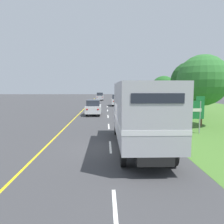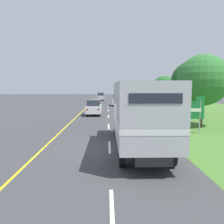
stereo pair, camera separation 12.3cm
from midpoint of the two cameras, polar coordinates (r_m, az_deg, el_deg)
ground_plane at (r=12.39m, az=-0.36°, el=-9.38°), size 200.00×200.00×0.00m
grass_shoulder at (r=34.39m, az=22.56°, el=0.30°), size 20.00×72.57×0.01m
edge_line_yellow at (r=31.66m, az=-7.62°, el=0.25°), size 0.12×72.57×0.01m
centre_dash_nearest at (r=6.53m, az=0.60°, el=-24.67°), size 0.12×2.60×0.01m
centre_dash_near at (r=12.65m, az=-0.38°, el=-9.04°), size 0.12×2.60×0.01m
centre_dash_mid_a at (r=19.09m, az=-0.68°, el=-3.76°), size 0.12×2.60×0.01m
centre_dash_mid_b at (r=25.61m, az=-0.83°, el=-1.15°), size 0.12×2.60×0.01m
centre_dash_far at (r=32.17m, az=-0.92°, el=0.40°), size 0.12×2.60×0.01m
centre_dash_farthest at (r=38.74m, az=-0.98°, el=1.42°), size 0.12×2.60×0.01m
horse_trailer_truck at (r=11.83m, az=7.29°, el=-0.21°), size 2.54×8.72×3.62m
lead_car_white at (r=26.85m, az=-4.63°, el=1.21°), size 1.80×4.03×1.88m
lead_car_white_ahead at (r=40.57m, az=1.44°, el=3.10°), size 1.80×4.25×2.06m
lead_car_silver_ahead at (r=57.60m, az=-2.86°, el=4.07°), size 1.80×3.83×2.06m
highway_sign at (r=16.95m, az=20.18°, el=0.32°), size 1.97×0.09×2.74m
roadside_tree_near at (r=20.57m, az=22.79°, el=7.63°), size 4.40×4.40×6.19m
roadside_tree_mid at (r=28.22m, az=20.10°, el=7.57°), size 4.76×4.76×6.52m
roadside_tree_far at (r=35.82m, az=13.58°, el=6.02°), size 3.93×3.93×5.21m
delineator_post at (r=15.05m, az=14.98°, el=-4.79°), size 0.08×0.08×0.95m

